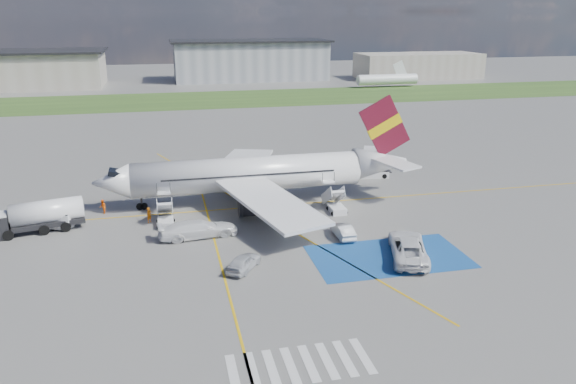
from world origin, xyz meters
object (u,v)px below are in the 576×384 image
gpu_cart (61,222)px  car_silver_b (343,231)px  fuel_tanker (35,220)px  van_white_b (198,226)px  car_silver_a (244,262)px  van_white_a (408,244)px  belt_loader (370,174)px  airliner (260,173)px

gpu_cart → car_silver_b: 28.50m
fuel_tanker → van_white_b: (15.77, -4.94, -0.20)m
car_silver_a → van_white_a: (14.90, -0.55, 0.52)m
belt_loader → car_silver_a: 31.92m
van_white_a → airliner: bearing=-42.7°
fuel_tanker → car_silver_b: fuel_tanker is taller
belt_loader → car_silver_a: size_ratio=1.34×
airliner → gpu_cart: bearing=-168.8°
car_silver_a → belt_loader: bearing=-95.5°
van_white_b → car_silver_a: bearing=-164.6°
gpu_cart → van_white_b: bearing=-3.5°
car_silver_b → van_white_a: 7.11m
airliner → gpu_cart: (-21.34, -4.22, -2.60)m
airliner → gpu_cart: airliner is taller
van_white_b → van_white_a: bearing=-121.9°
car_silver_a → van_white_a: size_ratio=0.63×
gpu_cart → fuel_tanker: bearing=-154.5°
car_silver_b → car_silver_a: bearing=24.7°
gpu_cart → car_silver_b: (27.23, -8.43, -0.12)m
car_silver_b → van_white_a: (4.31, -5.63, 0.55)m
fuel_tanker → van_white_a: (33.91, -13.75, -0.11)m
belt_loader → car_silver_a: (-20.68, -24.31, 0.31)m
belt_loader → van_white_a: size_ratio=0.85×
belt_loader → car_silver_b: size_ratio=1.35×
airliner → car_silver_a: bearing=-104.8°
van_white_b → gpu_cart: bearing=62.6°
airliner → car_silver_a: size_ratio=8.89×
gpu_cart → van_white_a: size_ratio=0.37×
van_white_a → van_white_b: van_white_a is taller
car_silver_a → van_white_a: bearing=-147.2°
gpu_cart → car_silver_a: bearing=-21.2°
car_silver_a → gpu_cart: bearing=-4.2°
airliner → van_white_b: 12.56m
fuel_tanker → car_silver_b: bearing=-28.1°
fuel_tanker → belt_loader: (39.68, 11.10, -0.94)m
airliner → van_white_a: airliner is taller
van_white_a → fuel_tanker: bearing=-3.9°
car_silver_b → van_white_b: size_ratio=0.71×
car_silver_b → gpu_cart: bearing=-18.1°
belt_loader → van_white_a: 25.53m
gpu_cart → car_silver_b: gpu_cart is taller
belt_loader → van_white_a: bearing=-92.9°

